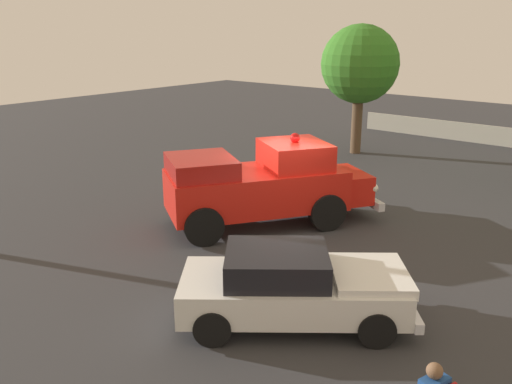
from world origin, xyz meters
The scene contains 5 objects.
ground_plane centered at (0.00, 0.00, 0.00)m, with size 60.00×60.00×0.00m, color #333335.
vintage_fire_truck centered at (-0.66, -0.15, 1.20)m, with size 4.99×6.20×2.59m.
classic_hot_rod centered at (3.12, -3.90, 0.75)m, with size 4.55×4.18×1.46m.
oak_tree_left centered at (-3.14, 9.42, 3.83)m, with size 3.33×3.33×5.54m.
background_fence centered at (-0.79, 15.05, 0.45)m, with size 9.59×0.12×0.90m.
Camera 1 is at (8.41, -11.39, 5.47)m, focal length 37.59 mm.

